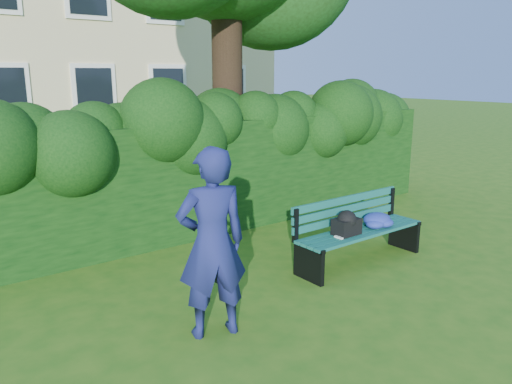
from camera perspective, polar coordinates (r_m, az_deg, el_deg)
ground at (r=6.67m, az=3.16°, el=-8.93°), size 80.00×80.00×0.00m
hedge at (r=8.14m, az=-6.84°, el=1.75°), size 10.00×1.00×1.80m
park_bench at (r=6.95m, az=11.88°, el=-3.93°), size 2.02×0.56×0.89m
man_reading at (r=4.83m, az=-5.06°, el=-5.88°), size 0.78×0.61×1.89m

